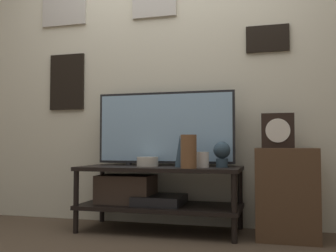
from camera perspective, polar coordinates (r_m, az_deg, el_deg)
name	(u,v)px	position (r m, az deg, el deg)	size (l,w,h in m)	color
ground_plane	(148,240)	(2.81, -2.99, -16.23)	(12.00, 12.00, 0.00)	#4C3D2D
wall_back	(170,62)	(3.40, 0.26, 9.22)	(6.40, 0.08, 2.70)	beige
media_console	(148,190)	(3.07, -2.92, -9.24)	(1.23, 0.52, 0.49)	black
television	(165,128)	(3.13, -0.47, -0.25)	(1.11, 0.05, 0.59)	black
vase_slim_bronze	(180,151)	(2.94, 1.72, -3.67)	(0.08, 0.08, 0.24)	#2D4251
vase_tall_ceramic	(189,152)	(2.77, 3.01, -3.72)	(0.11, 0.11, 0.24)	brown
vase_wide_bowl	(148,162)	(3.04, -2.99, -5.19)	(0.17, 0.17, 0.07)	beige
candle_jar	(202,160)	(2.89, 5.01, -4.89)	(0.10, 0.10, 0.11)	silver
decorative_bust	(222,153)	(2.92, 7.82, -3.86)	(0.13, 0.13, 0.19)	#2D4251
side_table	(287,193)	(2.95, 16.83, -9.23)	(0.42, 0.45, 0.63)	#513823
mantel_clock	(278,131)	(2.99, 15.64, -0.67)	(0.23, 0.11, 0.25)	black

